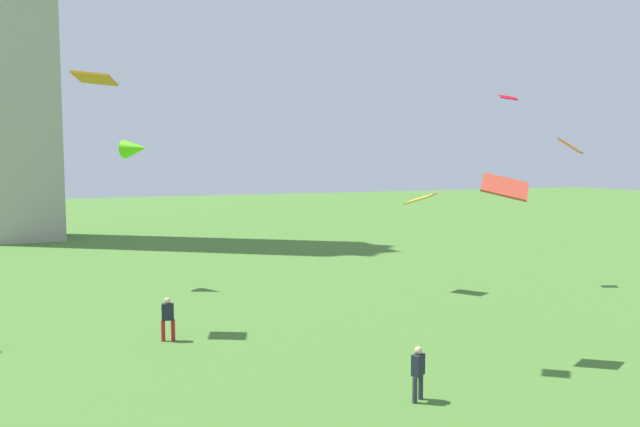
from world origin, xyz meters
TOP-DOWN VIEW (x-y plane):
  - person_1 at (1.50, 11.34)m, footprint 0.49×0.42m
  - person_2 at (-4.21, 20.37)m, footprint 0.52×0.36m
  - kite_flying_0 at (15.64, 24.39)m, footprint 1.16×0.98m
  - kite_flying_1 at (14.66, 18.73)m, footprint 1.90×1.79m
  - kite_flying_3 at (6.36, 13.53)m, footprint 1.90×1.63m
  - kite_flying_4 at (-4.01, 31.27)m, footprint 1.77×1.76m
  - kite_flying_5 at (9.88, 24.44)m, footprint 1.64×1.87m
  - kite_flying_6 at (-6.47, 23.36)m, footprint 1.90×1.73m

SIDE VIEW (x-z plane):
  - person_1 at x=1.50m, z-range 0.11..1.75m
  - person_2 at x=-4.21m, z-range 0.11..1.84m
  - kite_flying_5 at x=9.88m, z-range 4.66..5.34m
  - kite_flying_3 at x=6.36m, z-range 5.63..6.63m
  - kite_flying_4 at x=-4.01m, z-range 7.17..8.25m
  - kite_flying_1 at x=14.66m, z-range 7.35..8.13m
  - kite_flying_6 at x=-6.47m, z-range 10.12..10.67m
  - kite_flying_0 at x=15.64m, z-range 10.41..10.81m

